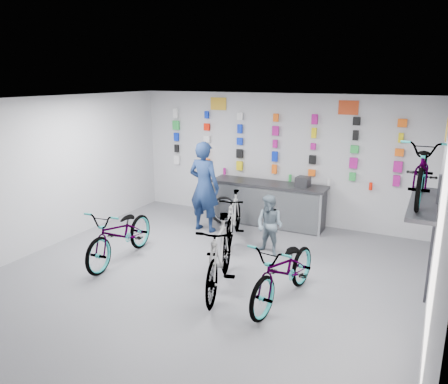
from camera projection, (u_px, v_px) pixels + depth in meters
The scene contains 20 objects.
floor at pixel (190, 287), 7.18m from camera, with size 8.00×8.00×0.00m, color #57585D.
ceiling at pixel (186, 102), 6.42m from camera, with size 8.00×8.00×0.00m, color white.
wall_back at pixel (276, 158), 10.27m from camera, with size 7.00×7.00×0.00m, color #BCBCBE.
wall_left at pixel (30, 177), 8.30m from camera, with size 8.00×8.00×0.00m, color #BCBCBE.
wall_right at pixel (436, 234), 5.30m from camera, with size 8.00×8.00×0.00m, color #BCBCBE.
counter at pixel (268, 204), 10.13m from camera, with size 2.70×0.66×1.00m.
merch_wall at pixel (276, 147), 10.12m from camera, with size 5.58×0.08×1.57m.
wall_bracket at pixel (425, 209), 6.42m from camera, with size 0.39×1.90×2.00m.
sign_left at pixel (218, 104), 10.58m from camera, with size 0.42×0.02×0.30m, color gold.
sign_right at pixel (348, 108), 9.25m from camera, with size 0.42×0.02×0.30m, color #C83F1A.
sign_side at pixel (447, 129), 6.06m from camera, with size 0.02×0.40×0.30m, color gold.
bike_left at pixel (121, 234), 8.11m from camera, with size 0.70×2.02×1.06m, color gray.
bike_center at pixel (220, 255), 6.96m from camera, with size 0.56×1.98×1.19m, color gray.
bike_right at pixel (285, 271), 6.59m from camera, with size 0.69×1.97×1.04m, color gray.
bike_service at pixel (234, 217), 9.13m from camera, with size 0.48×1.70×1.02m, color gray.
bike_wall at pixel (424, 170), 6.31m from camera, with size 0.63×1.80×0.95m, color gray.
clerk at pixel (204, 187), 9.61m from camera, with size 0.74×0.48×2.02m, color #15274E.
customer at pixel (270, 225), 8.40m from camera, with size 0.57×0.45×1.18m, color slate.
spare_wheel at pixel (224, 210), 10.25m from camera, with size 0.69×0.38×0.65m.
register at pixel (303, 182), 9.63m from camera, with size 0.28×0.30×0.22m, color black.
Camera 1 is at (3.40, -5.62, 3.35)m, focal length 35.00 mm.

